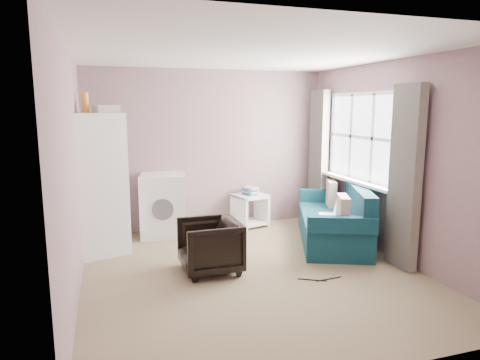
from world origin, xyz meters
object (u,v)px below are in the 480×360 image
at_px(fridge, 98,183).
at_px(armchair, 210,243).
at_px(side_table, 250,208).
at_px(sofa, 336,221).
at_px(washing_machine, 164,203).

bearing_deg(fridge, armchair, -57.01).
distance_m(side_table, sofa, 1.49).
bearing_deg(side_table, sofa, -52.42).
height_order(armchair, side_table, armchair).
xyz_separation_m(armchair, sofa, (1.99, 0.54, -0.04)).
height_order(armchair, washing_machine, washing_machine).
xyz_separation_m(armchair, fridge, (-1.23, 1.12, 0.59)).
bearing_deg(fridge, sofa, -24.88).
height_order(armchair, sofa, sofa).
height_order(fridge, washing_machine, fridge).
bearing_deg(washing_machine, armchair, -68.91).
bearing_deg(side_table, armchair, -122.28).
bearing_deg(sofa, fridge, -167.98).
relative_size(washing_machine, sofa, 0.46).
xyz_separation_m(washing_machine, sofa, (2.30, -1.11, -0.18)).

